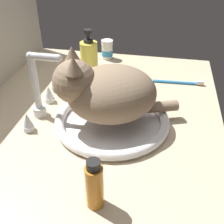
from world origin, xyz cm
name	(u,v)px	position (x,y,z in cm)	size (l,w,h in cm)	color
countertop	(92,128)	(0.00, 0.00, 1.50)	(106.46, 75.24, 3.00)	#CCB793
sink_basin	(112,120)	(1.45, -5.79, 4.21)	(33.04, 33.04, 2.73)	white
faucet	(39,93)	(1.45, 15.65, 10.74)	(18.70, 10.91, 20.21)	silver
cat	(104,92)	(0.72, -3.82, 13.84)	(28.02, 34.22, 20.10)	#8C755B
soap_pump_bottle	(89,57)	(32.90, 9.37, 9.47)	(6.53, 6.53, 16.83)	#E5DB4C
amber_bottle	(94,185)	(-26.58, -7.85, 8.63)	(3.68, 3.68, 11.97)	#C67A23
pill_bottle	(107,50)	(47.48, 5.50, 6.73)	(4.89, 4.89, 8.03)	white
toothbrush	(179,82)	(29.99, -24.98, 3.62)	(1.95, 18.00, 1.70)	#338CD1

